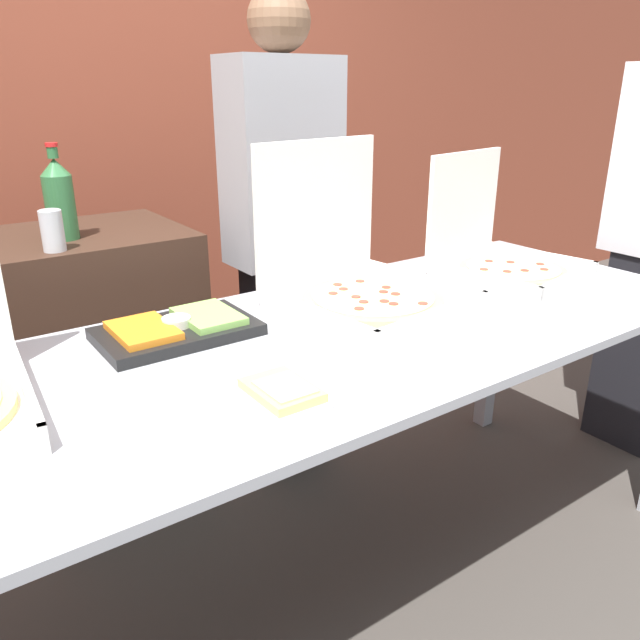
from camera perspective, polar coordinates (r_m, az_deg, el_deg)
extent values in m
plane|color=#423D38|center=(2.09, 0.00, -23.34)|extent=(16.00, 16.00, 0.00)
cube|color=brown|center=(3.05, -19.88, 18.58)|extent=(10.00, 0.06, 2.80)
cube|color=#A8AAB2|center=(1.63, 0.00, -2.05)|extent=(2.49, 0.88, 0.02)
cube|color=#A8AAB2|center=(2.82, 15.36, -1.85)|extent=(0.06, 0.06, 0.81)
cube|color=silver|center=(1.84, 4.83, 1.31)|extent=(0.52, 0.52, 0.02)
cube|color=silver|center=(1.69, 10.50, 0.34)|extent=(0.47, 0.07, 0.04)
cube|color=silver|center=(1.68, -0.48, 0.53)|extent=(0.07, 0.47, 0.04)
cube|color=silver|center=(1.99, 9.36, 3.58)|extent=(0.07, 0.47, 0.04)
cube|color=silver|center=(1.94, -0.27, 9.63)|extent=(0.47, 0.07, 0.45)
cylinder|color=#DBB26B|center=(1.83, 4.85, 1.87)|extent=(0.41, 0.41, 0.02)
cylinder|color=beige|center=(1.83, 4.86, 2.19)|extent=(0.36, 0.36, 0.00)
cylinder|color=#C13D2D|center=(1.86, 5.83, 2.59)|extent=(0.03, 0.03, 0.00)
cylinder|color=#C13D2D|center=(1.90, 6.07, 2.99)|extent=(0.03, 0.03, 0.00)
cylinder|color=#C13D2D|center=(1.95, 3.68, 3.57)|extent=(0.03, 0.03, 0.00)
cylinder|color=#C13D2D|center=(1.92, 1.62, 3.27)|extent=(0.03, 0.03, 0.00)
cylinder|color=#C13D2D|center=(1.88, 2.15, 2.86)|extent=(0.03, 0.03, 0.00)
cylinder|color=#C13D2D|center=(1.84, 1.20, 2.46)|extent=(0.03, 0.03, 0.00)
cylinder|color=#C13D2D|center=(1.81, 3.31, 2.13)|extent=(0.03, 0.03, 0.00)
cylinder|color=#C13D2D|center=(1.77, 4.02, 1.67)|extent=(0.03, 0.03, 0.00)
cylinder|color=#C13D2D|center=(1.71, 3.60, 1.05)|extent=(0.03, 0.03, 0.00)
cylinder|color=#C13D2D|center=(1.78, 5.89, 1.73)|extent=(0.03, 0.03, 0.00)
cylinder|color=#C13D2D|center=(1.76, 6.67, 1.51)|extent=(0.03, 0.03, 0.00)
cylinder|color=#C13D2D|center=(1.77, 9.39, 1.51)|extent=(0.03, 0.03, 0.00)
cylinder|color=#C13D2D|center=(1.84, 6.92, 2.38)|extent=(0.03, 0.03, 0.00)
cube|color=silver|center=(1.41, -25.29, -5.61)|extent=(0.05, 0.44, 0.04)
cube|color=silver|center=(2.21, 17.16, 3.86)|extent=(0.47, 0.47, 0.02)
cube|color=silver|center=(2.13, 21.85, 3.45)|extent=(0.40, 0.09, 0.04)
cube|color=silver|center=(2.04, 14.62, 3.59)|extent=(0.09, 0.40, 0.04)
cube|color=silver|center=(2.38, 19.50, 5.46)|extent=(0.09, 0.40, 0.04)
cube|color=silver|center=(2.27, 12.98, 9.95)|extent=(0.40, 0.09, 0.39)
cylinder|color=#DBB26B|center=(2.21, 17.21, 4.33)|extent=(0.36, 0.36, 0.02)
cylinder|color=beige|center=(2.21, 17.24, 4.60)|extent=(0.31, 0.31, 0.00)
cylinder|color=#C13D2D|center=(2.27, 19.49, 4.85)|extent=(0.03, 0.03, 0.00)
cylinder|color=#C13D2D|center=(2.26, 17.01, 5.09)|extent=(0.03, 0.03, 0.00)
cylinder|color=#C13D2D|center=(2.26, 15.19, 5.23)|extent=(0.03, 0.03, 0.00)
cylinder|color=#C13D2D|center=(2.15, 14.76, 4.50)|extent=(0.03, 0.03, 0.00)
cylinder|color=#C13D2D|center=(2.14, 16.74, 4.28)|extent=(0.03, 0.03, 0.00)
cylinder|color=#C13D2D|center=(2.17, 18.11, 4.36)|extent=(0.03, 0.03, 0.00)
cylinder|color=#C13D2D|center=(2.21, 19.81, 4.38)|extent=(0.03, 0.03, 0.00)
cylinder|color=white|center=(1.33, -3.50, -6.91)|extent=(0.24, 0.24, 0.01)
cube|color=#DBB26B|center=(1.32, -3.52, -6.41)|extent=(0.12, 0.17, 0.02)
cube|color=beige|center=(1.31, -3.23, -6.15)|extent=(0.09, 0.12, 0.01)
cube|color=black|center=(1.67, -12.91, -1.03)|extent=(0.40, 0.25, 0.03)
cube|color=orange|center=(1.63, -15.88, -0.95)|extent=(0.14, 0.20, 0.02)
cube|color=#8CC65B|center=(1.69, -10.18, 0.34)|extent=(0.14, 0.20, 0.02)
cylinder|color=white|center=(1.66, -12.99, -0.16)|extent=(0.07, 0.07, 0.02)
cube|color=#382319|center=(2.42, -19.36, -3.86)|extent=(0.65, 0.57, 0.99)
cylinder|color=#2D6638|center=(2.17, -22.63, 9.45)|extent=(0.09, 0.09, 0.20)
cone|color=#2D6638|center=(2.15, -23.10, 12.75)|extent=(0.09, 0.09, 0.05)
cylinder|color=#2D6638|center=(2.15, -23.27, 13.89)|extent=(0.03, 0.03, 0.03)
cylinder|color=red|center=(2.15, -23.36, 14.51)|extent=(0.04, 0.04, 0.01)
cylinder|color=silver|center=(2.03, -23.27, 7.50)|extent=(0.07, 0.07, 0.12)
cylinder|color=silver|center=(2.02, -23.52, 9.21)|extent=(0.06, 0.06, 0.00)
cube|color=black|center=(2.48, -3.11, -3.96)|extent=(0.28, 0.20, 0.84)
cube|color=#99999E|center=(2.26, -3.50, 14.12)|extent=(0.40, 0.22, 0.70)
sphere|color=brown|center=(2.26, -3.78, 25.72)|extent=(0.21, 0.21, 0.21)
cube|color=black|center=(2.92, 27.15, -2.51)|extent=(0.20, 0.28, 0.83)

